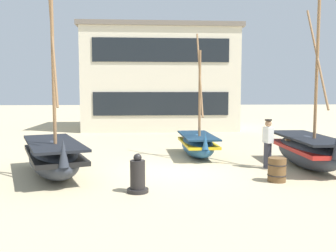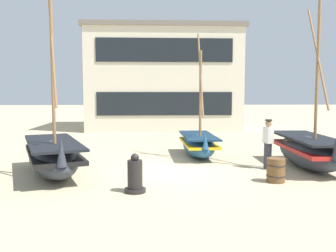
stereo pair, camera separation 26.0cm
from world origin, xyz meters
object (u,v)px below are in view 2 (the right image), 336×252
fishing_boat_near_left (53,156)px  fishing_boat_far_right (198,144)px  fisherman_by_hull (268,144)px  capstan_winch (135,176)px  harbor_building_main (163,79)px  fishing_boat_centre_large (308,150)px  wooden_barrel (276,170)px

fishing_boat_near_left → fishing_boat_far_right: bearing=31.9°
fishing_boat_near_left → fisherman_by_hull: (7.02, 0.60, 0.23)m
capstan_winch → harbor_building_main: 17.57m
fishing_boat_centre_large → fishing_boat_far_right: size_ratio=1.15×
capstan_winch → harbor_building_main: (1.32, 17.25, 3.10)m
fishing_boat_far_right → harbor_building_main: 12.43m
fisherman_by_hull → wooden_barrel: size_ratio=2.41×
fishing_boat_near_left → fishing_boat_far_right: (4.99, 3.10, -0.10)m
fishing_boat_near_left → fishing_boat_far_right: fishing_boat_near_left is taller
harbor_building_main → fishing_boat_centre_large: bearing=-72.7°
fishing_boat_centre_large → capstan_winch: size_ratio=5.53×
fishing_boat_far_right → fishing_boat_centre_large: bearing=-35.0°
wooden_barrel → fishing_boat_near_left: bearing=169.5°
wooden_barrel → capstan_winch: bearing=-167.6°
wooden_barrel → harbor_building_main: (-2.71, 16.36, 3.17)m
fishing_boat_far_right → wooden_barrel: fishing_boat_far_right is taller
fishing_boat_far_right → fishing_boat_near_left: bearing=-148.1°
fishing_boat_centre_large → fisherman_by_hull: (-1.43, -0.07, 0.22)m
fishing_boat_far_right → fisherman_by_hull: (2.04, -2.50, 0.33)m
fishing_boat_centre_large → harbor_building_main: 15.41m
fishing_boat_near_left → fishing_boat_centre_large: bearing=4.5°
harbor_building_main → wooden_barrel: bearing=-80.6°
capstan_winch → wooden_barrel: 4.13m
wooden_barrel → fishing_boat_centre_large: bearing=47.1°
capstan_winch → fisherman_by_hull: bearing=31.9°
fishing_boat_centre_large → fishing_boat_near_left: bearing=-175.5°
fisherman_by_hull → fishing_boat_near_left: bearing=-175.1°
fishing_boat_near_left → harbor_building_main: 15.90m
fishing_boat_centre_large → harbor_building_main: (-4.49, 14.45, 2.90)m
fisherman_by_hull → harbor_building_main: size_ratio=0.16×
fishing_boat_far_right → harbor_building_main: harbor_building_main is taller
fishing_boat_centre_large → capstan_winch: bearing=-154.3°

